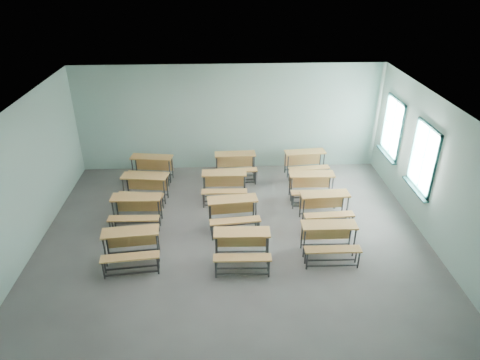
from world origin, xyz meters
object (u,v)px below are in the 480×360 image
object	(u,v)px
desk_unit_r1c1	(233,210)
desk_unit_r0c1	(242,244)
desk_unit_r1c2	(325,204)
desk_unit_r2c2	(312,183)
desk_unit_r1c0	(136,207)
desk_unit_r0c0	(131,243)
desk_unit_r3c1	(235,163)
desk_unit_r3c2	(306,160)
desk_unit_r2c1	(224,182)
desk_unit_r3c0	(151,166)
desk_unit_r0c2	(329,236)
desk_unit_r2c0	(144,186)

from	to	relation	value
desk_unit_r1c1	desk_unit_r0c1	bearing A→B (deg)	-89.90
desk_unit_r1c2	desk_unit_r2c2	size ratio (longest dim) A/B	1.02
desk_unit_r1c0	desk_unit_r2c2	distance (m)	4.59
desk_unit_r0c0	desk_unit_r3c1	bearing A→B (deg)	52.91
desk_unit_r0c0	desk_unit_r3c1	size ratio (longest dim) A/B	1.04
desk_unit_r3c2	desk_unit_r2c1	bearing A→B (deg)	-158.16
desk_unit_r3c2	desk_unit_r3c0	bearing A→B (deg)	176.24
desk_unit_r0c2	desk_unit_r1c0	distance (m)	4.60
desk_unit_r2c1	desk_unit_r1c0	bearing A→B (deg)	-149.86
desk_unit_r1c0	desk_unit_r2c1	size ratio (longest dim) A/B	1.01
desk_unit_r3c1	desk_unit_r1c2	bearing A→B (deg)	-51.47
desk_unit_r2c1	desk_unit_r0c1	bearing A→B (deg)	-81.96
desk_unit_r1c2	desk_unit_r2c2	distance (m)	1.09
desk_unit_r0c2	desk_unit_r1c2	world-z (taller)	same
desk_unit_r2c0	desk_unit_r3c2	xyz separation A→B (m)	(4.55, 1.36, 0.00)
desk_unit_r1c2	desk_unit_r3c1	world-z (taller)	same
desk_unit_r3c1	desk_unit_r1c0	bearing A→B (deg)	-137.96
desk_unit_r3c1	desk_unit_r0c2	bearing A→B (deg)	-65.39
desk_unit_r2c2	desk_unit_r3c1	world-z (taller)	same
desk_unit_r0c0	desk_unit_r1c2	xyz separation A→B (m)	(4.46, 1.39, 0.00)
desk_unit_r3c2	desk_unit_r1c2	bearing A→B (deg)	-95.20
desk_unit_r0c1	desk_unit_r2c0	size ratio (longest dim) A/B	0.94
desk_unit_r1c1	desk_unit_r1c2	xyz separation A→B (m)	(2.26, 0.14, 0.00)
desk_unit_r0c2	desk_unit_r2c2	xyz separation A→B (m)	(0.09, 2.41, 0.00)
desk_unit_r1c1	desk_unit_r2c0	xyz separation A→B (m)	(-2.31, 1.30, 0.00)
desk_unit_r1c0	desk_unit_r2c2	size ratio (longest dim) A/B	1.00
desk_unit_r1c1	desk_unit_r3c0	bearing A→B (deg)	126.51
desk_unit_r0c1	desk_unit_r0c2	distance (m)	1.92
desk_unit_r0c0	desk_unit_r1c1	bearing A→B (deg)	23.83
desk_unit_r0c1	desk_unit_r3c1	world-z (taller)	same
desk_unit_r3c0	desk_unit_r1c1	bearing A→B (deg)	-39.59
desk_unit_r2c1	desk_unit_r3c2	size ratio (longest dim) A/B	0.95
desk_unit_r0c0	desk_unit_r2c1	size ratio (longest dim) A/B	1.05
desk_unit_r1c0	desk_unit_r2c0	size ratio (longest dim) A/B	0.94
desk_unit_r0c1	desk_unit_r0c2	size ratio (longest dim) A/B	1.01
desk_unit_r0c1	desk_unit_r2c0	xyz separation A→B (m)	(-2.46, 2.68, 0.00)
desk_unit_r1c1	desk_unit_r1c0	bearing A→B (deg)	169.08
desk_unit_r1c2	desk_unit_r2c1	size ratio (longest dim) A/B	1.02
desk_unit_r3c2	desk_unit_r3c1	bearing A→B (deg)	175.71
desk_unit_r0c0	desk_unit_r3c2	distance (m)	5.91
desk_unit_r0c2	desk_unit_r1c0	size ratio (longest dim) A/B	0.99
desk_unit_r1c1	desk_unit_r2c2	bearing A→B (deg)	23.85
desk_unit_r0c2	desk_unit_r3c1	world-z (taller)	same
desk_unit_r2c1	desk_unit_r3c2	world-z (taller)	same
desk_unit_r1c0	desk_unit_r3c0	size ratio (longest dim) A/B	0.94
desk_unit_r2c2	desk_unit_r3c0	bearing A→B (deg)	165.22
desk_unit_r1c0	desk_unit_r2c1	distance (m)	2.45
desk_unit_r2c0	desk_unit_r3c0	size ratio (longest dim) A/B	1.00
desk_unit_r0c0	desk_unit_r3c1	xyz separation A→B (m)	(2.35, 3.86, 0.00)
desk_unit_r2c0	desk_unit_r2c1	xyz separation A→B (m)	(2.12, 0.09, 0.00)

